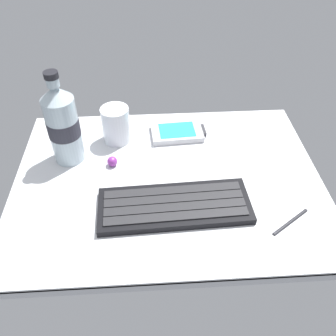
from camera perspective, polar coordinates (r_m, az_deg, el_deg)
The scene contains 7 objects.
ground_plane at distance 75.53cm, azimuth 0.01°, elevation -2.35°, with size 64.00×48.00×2.80cm.
keyboard at distance 68.77cm, azimuth 1.04°, elevation -5.98°, with size 29.41×12.13×1.70cm.
handheld_device at distance 86.03cm, azimuth 1.53°, elevation 5.69°, with size 13.14×8.35×1.50cm.
juice_cup at distance 83.55cm, azimuth -8.25°, elevation 6.65°, with size 6.40×6.40×8.50cm.
water_bottle at distance 77.55cm, azimuth -16.39°, elevation 6.69°, with size 6.73×6.73×20.80cm.
trackball_mouse at distance 78.25cm, azimuth -8.86°, elevation 1.05°, with size 2.20×2.20×2.20cm, color purple.
stylus_pen at distance 70.64cm, azimuth 18.93°, elevation -7.99°, with size 0.70×0.70×9.50cm, color #26262B.
Camera 1 is at (-3.34, -53.60, 52.36)cm, focal length 38.32 mm.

